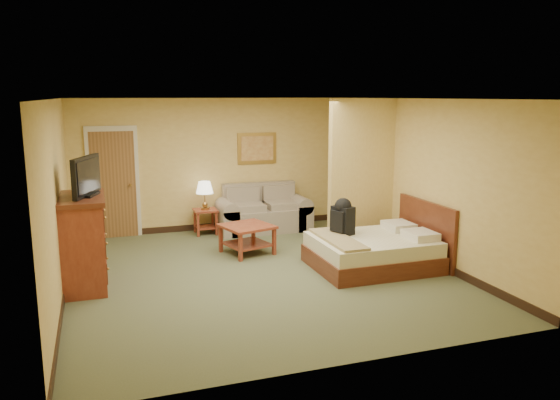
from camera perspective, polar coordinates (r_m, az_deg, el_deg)
name	(u,v)px	position (r m, az deg, el deg)	size (l,w,h in m)	color
floor	(259,274)	(8.32, -2.19, -7.68)	(6.00, 6.00, 0.00)	#525839
ceiling	(258,99)	(7.89, -2.33, 10.52)	(6.00, 6.00, 0.00)	white
back_wall	(215,165)	(10.89, -6.76, 3.69)	(5.50, 0.02, 2.60)	#D4B15A
left_wall	(57,200)	(7.71, -22.27, -0.02)	(0.02, 6.00, 2.60)	#D4B15A
right_wall	(421,180)	(9.16, 14.48, 2.07)	(0.02, 6.00, 2.60)	#D4B15A
partition	(361,174)	(9.65, 8.49, 2.73)	(1.20, 0.15, 2.60)	#D4B15A
door	(114,183)	(10.66, -16.99, 1.68)	(0.94, 0.16, 2.10)	beige
baseboard	(217,226)	(11.10, -6.61, -2.68)	(5.50, 0.02, 0.12)	black
loveseat	(263,215)	(10.86, -1.76, -1.62)	(1.82, 0.85, 0.92)	gray
side_table	(205,218)	(10.66, -7.81, -1.84)	(0.44, 0.44, 0.49)	maroon
table_lamp	(205,188)	(10.55, -7.89, 1.22)	(0.33, 0.33, 0.54)	#A2783B
coffee_table	(247,233)	(9.27, -3.46, -3.47)	(0.95, 0.95, 0.49)	maroon
wall_picture	(257,148)	(11.03, -2.41, 5.42)	(0.80, 0.04, 0.63)	#B78E3F
dresser	(83,242)	(8.06, -19.89, -4.12)	(0.64, 1.21, 1.29)	maroon
tv	(86,177)	(7.89, -19.59, 2.24)	(0.36, 0.86, 0.55)	black
bed	(376,250)	(8.67, 10.03, -5.19)	(1.90, 1.54, 1.00)	#512013
backpack	(343,215)	(8.65, 6.59, -1.58)	(0.33, 0.39, 0.58)	black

